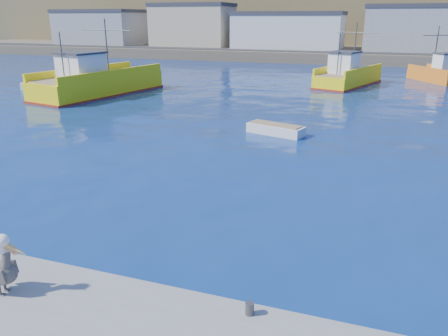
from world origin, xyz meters
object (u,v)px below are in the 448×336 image
at_px(trawler_yellow_b, 348,76).
at_px(boat_orange, 438,73).
at_px(skiff_mid, 276,130).
at_px(trawler_yellow_a, 97,82).
at_px(pelican, 1,268).
at_px(skiff_left, 44,87).

height_order(trawler_yellow_b, boat_orange, trawler_yellow_b).
bearing_deg(skiff_mid, trawler_yellow_a, 154.99).
distance_m(boat_orange, pelican, 49.24).
bearing_deg(pelican, trawler_yellow_a, 120.55).
height_order(trawler_yellow_b, skiff_left, trawler_yellow_b).
height_order(trawler_yellow_b, skiff_mid, trawler_yellow_b).
relative_size(trawler_yellow_a, trawler_yellow_b, 1.29).
relative_size(trawler_yellow_b, boat_orange, 1.46).
bearing_deg(skiff_left, pelican, -50.93).
bearing_deg(trawler_yellow_b, skiff_mid, -96.78).
relative_size(boat_orange, pelican, 4.62).
distance_m(trawler_yellow_a, skiff_left, 6.87).
distance_m(boat_orange, skiff_left, 41.80).
bearing_deg(skiff_mid, boat_orange, 67.17).
height_order(boat_orange, pelican, boat_orange).
distance_m(trawler_yellow_a, boat_orange, 36.30).
bearing_deg(boat_orange, trawler_yellow_a, -147.49).
bearing_deg(pelican, skiff_mid, 82.67).
bearing_deg(skiff_left, trawler_yellow_b, 24.16).
bearing_deg(trawler_yellow_b, trawler_yellow_a, -147.86).
height_order(skiff_left, skiff_mid, skiff_left).
bearing_deg(skiff_mid, trawler_yellow_b, 83.22).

